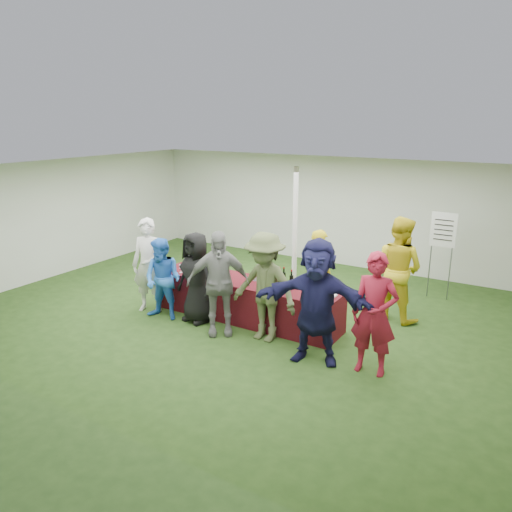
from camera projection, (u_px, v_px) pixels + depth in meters
The scene contains 18 objects.
ground at pixel (242, 311), 9.66m from camera, with size 60.00×60.00×0.00m, color #284719.
tent at pixel (295, 234), 10.03m from camera, with size 10.00×10.00×10.00m.
serving_table at pixel (247, 300), 9.19m from camera, with size 3.60×0.80×0.75m, color #550E19.
wine_bottles at pixel (278, 278), 8.88m from camera, with size 0.58×0.14×0.32m.
wine_glasses at pixel (201, 271), 9.27m from camera, with size 1.15×0.12×0.16m.
water_bottle at pixel (255, 275), 9.06m from camera, with size 0.07×0.07×0.23m.
bar_towel at pixel (329, 295), 8.33m from camera, with size 0.25×0.18×0.03m, color white.
dump_bucket at pixel (321, 295), 8.09m from camera, with size 0.24×0.24×0.18m, color slate.
wine_list_sign at pixel (443, 236), 10.01m from camera, with size 0.50×0.03×1.80m.
staff_pourer at pixel (319, 271), 9.44m from camera, with size 0.59×0.39×1.63m, color gold.
staff_back at pixel (398, 269), 9.08m from camera, with size 0.94×0.73×1.93m, color gold.
customer_0 at pixel (149, 266), 9.46m from camera, with size 0.66×0.44×1.82m, color silver.
customer_1 at pixel (163, 279), 9.12m from camera, with size 0.74×0.58×1.53m, color blue.
customer_2 at pixel (196, 277), 9.00m from camera, with size 0.82×0.53×1.67m, color black.
customer_3 at pixel (218, 283), 8.45m from camera, with size 1.07×0.45×1.83m, color gray.
customer_4 at pixel (265, 287), 8.21m from camera, with size 1.20×0.69×1.86m, color #4E5732.
customer_5 at pixel (316, 301), 7.47m from camera, with size 1.80×0.57×1.94m, color #16163F.
customer_6 at pixel (374, 314), 7.14m from camera, with size 0.67×0.44×1.83m, color maroon.
Camera 1 is at (4.92, -7.55, 3.65)m, focal length 35.00 mm.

